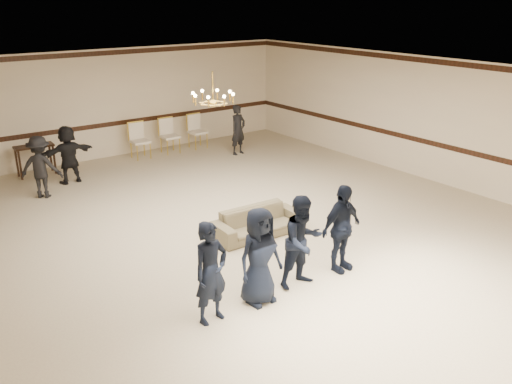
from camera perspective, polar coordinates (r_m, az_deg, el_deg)
room at (r=10.78m, az=-1.54°, el=3.54°), size 12.01×14.01×3.21m
chair_rail at (r=16.94m, az=-15.37°, el=6.85°), size 12.00×0.02×0.14m
crown_molding at (r=16.62m, az=-16.04°, el=13.84°), size 12.00×0.02×0.14m
chandelier at (r=11.31m, az=-4.58°, el=10.90°), size 0.94×0.94×0.89m
boy_a at (r=8.10m, az=-4.78°, el=-8.46°), size 0.63×0.45×1.61m
boy_b at (r=8.55m, az=0.37°, el=-6.77°), size 0.80×0.54×1.61m
boy_c at (r=9.07m, az=4.94°, el=-5.21°), size 0.79×0.62×1.61m
boy_d at (r=9.64m, az=8.97°, el=-3.80°), size 0.97×0.47×1.61m
settee at (r=11.11m, az=0.26°, el=-3.18°), size 1.94×0.84×0.56m
adult_left at (r=14.02m, az=-21.71°, el=2.45°), size 1.13×1.05×1.53m
adult_mid at (r=14.90m, az=-19.15°, el=3.76°), size 1.43×0.50×1.53m
adult_right at (r=16.72m, az=-1.88°, el=6.56°), size 0.62×0.48×1.53m
banquet_chair_left at (r=16.67m, az=-12.09°, el=5.26°), size 0.54×0.54×1.06m
banquet_chair_mid at (r=17.09m, az=-9.05°, el=5.82°), size 0.52×0.52×1.06m
banquet_chair_right at (r=17.56m, az=-6.16°, el=6.33°), size 0.54×0.54×1.06m
console_table at (r=15.93m, az=-22.17°, el=3.12°), size 1.03×0.47×0.85m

